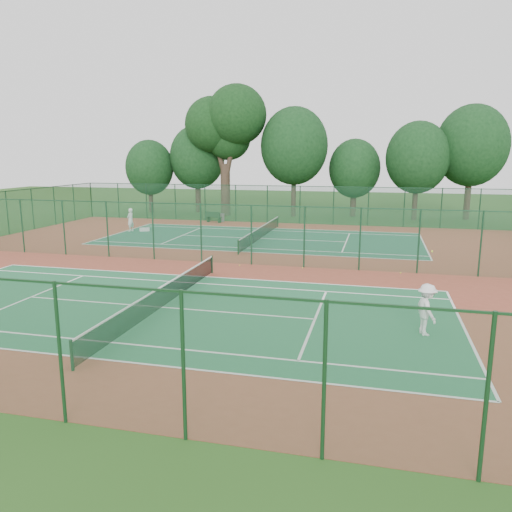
# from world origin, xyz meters

# --- Properties ---
(ground) EXTENTS (120.00, 120.00, 0.00)m
(ground) POSITION_xyz_m (0.00, 0.00, 0.00)
(ground) COLOR #224A17
(ground) RESTS_ON ground
(red_pad) EXTENTS (40.00, 36.00, 0.01)m
(red_pad) POSITION_xyz_m (0.00, 0.00, 0.01)
(red_pad) COLOR brown
(red_pad) RESTS_ON ground
(court_near) EXTENTS (23.77, 10.97, 0.01)m
(court_near) POSITION_xyz_m (0.00, -9.00, 0.01)
(court_near) COLOR #1F633B
(court_near) RESTS_ON red_pad
(court_far) EXTENTS (23.77, 10.97, 0.01)m
(court_far) POSITION_xyz_m (0.00, 9.00, 0.01)
(court_far) COLOR #1B563A
(court_far) RESTS_ON red_pad
(fence_north) EXTENTS (40.00, 0.09, 3.50)m
(fence_north) POSITION_xyz_m (0.00, 18.00, 1.76)
(fence_north) COLOR #16442B
(fence_north) RESTS_ON ground
(fence_south) EXTENTS (40.00, 0.09, 3.50)m
(fence_south) POSITION_xyz_m (0.00, -18.00, 1.76)
(fence_south) COLOR #174727
(fence_south) RESTS_ON ground
(fence_divider) EXTENTS (40.00, 0.09, 3.50)m
(fence_divider) POSITION_xyz_m (0.00, 0.00, 1.76)
(fence_divider) COLOR #1A4F2C
(fence_divider) RESTS_ON ground
(tennis_net_near) EXTENTS (0.10, 12.90, 0.97)m
(tennis_net_near) POSITION_xyz_m (0.00, -9.00, 0.54)
(tennis_net_near) COLOR #143822
(tennis_net_near) RESTS_ON ground
(tennis_net_far) EXTENTS (0.10, 12.90, 0.97)m
(tennis_net_far) POSITION_xyz_m (0.00, 9.00, 0.54)
(tennis_net_far) COLOR #12321A
(tennis_net_far) RESTS_ON ground
(player_near) EXTENTS (1.06, 1.36, 1.85)m
(player_near) POSITION_xyz_m (10.42, -9.74, 0.95)
(player_near) COLOR silver
(player_near) RESTS_ON court_near
(player_far) EXTENTS (0.58, 0.77, 1.92)m
(player_far) POSITION_xyz_m (-11.38, 9.91, 0.98)
(player_far) COLOR white
(player_far) RESTS_ON court_far
(trash_bin) EXTENTS (0.54, 0.54, 0.78)m
(trash_bin) POSITION_xyz_m (-5.83, 17.58, 0.40)
(trash_bin) COLOR slate
(trash_bin) RESTS_ON red_pad
(bench) EXTENTS (1.72, 0.99, 1.02)m
(bench) POSITION_xyz_m (-6.48, 16.86, 0.54)
(bench) COLOR black
(bench) RESTS_ON red_pad
(kit_bag) EXTENTS (0.85, 0.59, 0.30)m
(kit_bag) POSITION_xyz_m (-10.31, 10.24, 0.16)
(kit_bag) COLOR silver
(kit_bag) RESTS_ON red_pad
(stray_ball_a) EXTENTS (0.06, 0.06, 0.06)m
(stray_ball_a) POSITION_xyz_m (4.59, -0.30, 0.04)
(stray_ball_a) COLOR #CFDB32
(stray_ball_a) RESTS_ON red_pad
(stray_ball_b) EXTENTS (0.07, 0.07, 0.07)m
(stray_ball_b) POSITION_xyz_m (9.92, -0.29, 0.05)
(stray_ball_b) COLOR #C6D531
(stray_ball_b) RESTS_ON red_pad
(stray_ball_c) EXTENTS (0.07, 0.07, 0.07)m
(stray_ball_c) POSITION_xyz_m (0.97, -0.53, 0.04)
(stray_ball_c) COLOR #B8CE30
(stray_ball_c) RESTS_ON red_pad
(big_tree) EXTENTS (8.64, 6.32, 13.27)m
(big_tree) POSITION_xyz_m (-7.03, 22.98, 9.40)
(big_tree) COLOR #37281E
(big_tree) RESTS_ON ground
(evergreen_row) EXTENTS (39.00, 5.00, 12.00)m
(evergreen_row) POSITION_xyz_m (0.50, 24.25, 0.00)
(evergreen_row) COLOR black
(evergreen_row) RESTS_ON ground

